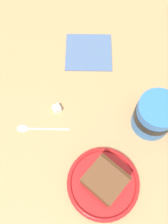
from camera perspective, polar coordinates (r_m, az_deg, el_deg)
ground_plane at (r=64.94cm, az=4.87°, el=-5.80°), size 132.02×132.02×2.05cm
small_plate at (r=60.53cm, az=4.36°, el=-15.78°), size 16.81×16.81×1.81cm
cake_slice at (r=57.46cm, az=4.76°, el=-15.18°), size 11.01×10.93×5.70cm
tea_mug at (r=62.41cm, az=15.84°, el=-0.69°), size 9.93×12.24×10.01cm
teaspoon at (r=65.40cm, az=-11.71°, el=-3.61°), size 3.70×13.61×0.80cm
folded_napkin at (r=75.24cm, az=1.08°, el=13.47°), size 14.97×15.37×0.60cm
sugar_cube at (r=65.77cm, az=-6.18°, el=0.78°), size 2.42×2.42×1.90cm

